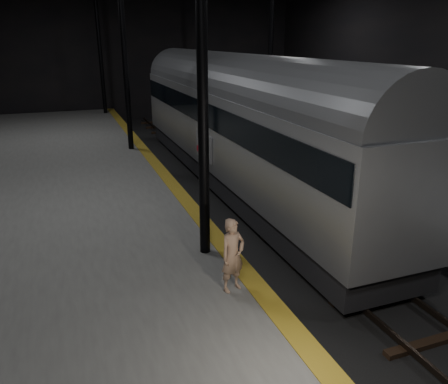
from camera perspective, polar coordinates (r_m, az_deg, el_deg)
ground at (r=16.57m, az=5.82°, el=-2.77°), size 44.00×44.00×0.00m
platform_left at (r=14.88m, az=-21.15°, el=-4.61°), size 9.00×43.80×1.00m
platform_right at (r=20.70m, az=24.89°, el=1.49°), size 9.00×43.80×1.00m
tactile_strip at (r=15.13m, az=-5.19°, el=-0.86°), size 0.50×43.80×0.01m
track at (r=16.55m, az=5.83°, el=-2.55°), size 2.40×43.00×0.24m
train at (r=18.78m, az=1.46°, el=9.82°), size 3.12×20.82×5.57m
woman at (r=9.45m, az=1.15°, el=-8.26°), size 0.70×0.57×1.66m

